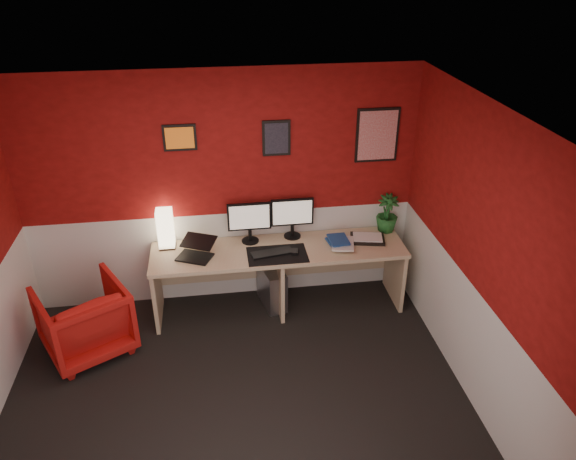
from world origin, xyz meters
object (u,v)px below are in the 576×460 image
(shoji_lamp, at_px, (166,230))
(armchair, at_px, (85,319))
(desk, at_px, (279,279))
(pc_tower, at_px, (272,286))
(zen_tray, at_px, (367,239))
(monitor_left, at_px, (249,217))
(monitor_right, at_px, (292,212))
(laptop, at_px, (194,248))
(potted_plant, at_px, (387,213))

(shoji_lamp, xyz_separation_m, armchair, (-0.79, -0.61, -0.58))
(desk, distance_m, pc_tower, 0.17)
(desk, distance_m, zen_tray, 1.02)
(monitor_left, bearing_deg, desk, -35.18)
(monitor_left, height_order, zen_tray, monitor_left)
(shoji_lamp, distance_m, monitor_right, 1.31)
(zen_tray, bearing_deg, monitor_right, 166.24)
(laptop, relative_size, monitor_left, 0.57)
(desk, relative_size, shoji_lamp, 6.50)
(laptop, height_order, monitor_left, monitor_left)
(laptop, height_order, armchair, laptop)
(shoji_lamp, relative_size, monitor_left, 0.69)
(pc_tower, relative_size, armchair, 0.59)
(desk, height_order, potted_plant, potted_plant)
(desk, bearing_deg, monitor_right, 53.33)
(monitor_right, bearing_deg, laptop, -163.99)
(desk, bearing_deg, monitor_left, 144.82)
(shoji_lamp, distance_m, monitor_left, 0.86)
(desk, height_order, monitor_right, monitor_right)
(desk, bearing_deg, laptop, -175.98)
(potted_plant, bearing_deg, laptop, -172.12)
(laptop, relative_size, potted_plant, 0.80)
(monitor_right, xyz_separation_m, armchair, (-2.09, -0.64, -0.67))
(shoji_lamp, bearing_deg, desk, -10.33)
(monitor_left, relative_size, potted_plant, 1.40)
(potted_plant, height_order, pc_tower, potted_plant)
(monitor_left, height_order, armchair, monitor_left)
(monitor_left, bearing_deg, monitor_right, 5.01)
(zen_tray, xyz_separation_m, potted_plant, (0.25, 0.18, 0.19))
(shoji_lamp, xyz_separation_m, zen_tray, (2.08, -0.16, -0.18))
(potted_plant, bearing_deg, monitor_right, 179.42)
(monitor_right, bearing_deg, zen_tray, -13.76)
(zen_tray, bearing_deg, potted_plant, 35.11)
(desk, xyz_separation_m, shoji_lamp, (-1.13, 0.21, 0.56))
(monitor_left, height_order, potted_plant, monitor_left)
(monitor_right, height_order, potted_plant, monitor_right)
(potted_plant, xyz_separation_m, pc_tower, (-1.27, -0.15, -0.71))
(monitor_left, bearing_deg, shoji_lamp, 179.28)
(monitor_left, relative_size, monitor_right, 1.00)
(monitor_right, height_order, armchair, monitor_right)
(potted_plant, bearing_deg, monitor_left, -178.87)
(desk, relative_size, potted_plant, 6.28)
(monitor_right, distance_m, zen_tray, 0.84)
(desk, relative_size, zen_tray, 7.43)
(monitor_left, relative_size, zen_tray, 1.66)
(potted_plant, distance_m, armchair, 3.24)
(monitor_left, xyz_separation_m, zen_tray, (1.22, -0.15, -0.28))
(shoji_lamp, bearing_deg, laptop, -43.80)
(armchair, bearing_deg, shoji_lamp, -170.85)
(zen_tray, bearing_deg, shoji_lamp, 175.59)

